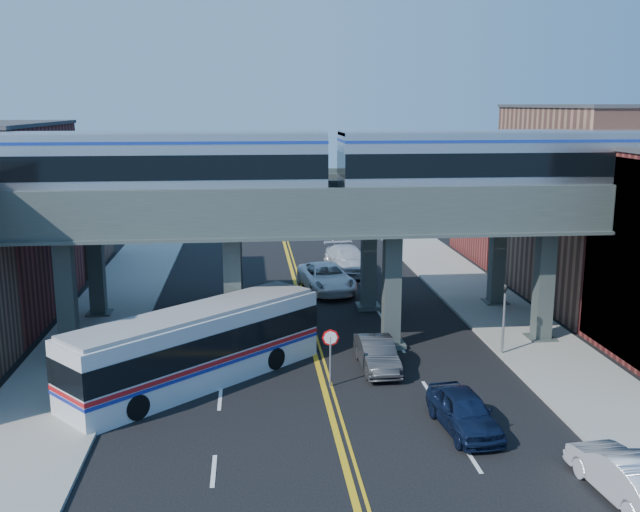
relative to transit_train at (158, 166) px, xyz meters
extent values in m
plane|color=black|center=(7.34, -8.00, -9.34)|extent=(120.00, 120.00, 0.00)
cube|color=gray|center=(-4.16, 2.00, -9.26)|extent=(5.00, 70.00, 0.16)
cube|color=gray|center=(18.84, 2.00, -9.26)|extent=(5.00, 70.00, 0.16)
cube|color=#8D5A49|center=(-11.16, 21.00, -5.34)|extent=(8.00, 10.00, 8.00)
cube|color=#8D5A49|center=(25.84, 8.00, -3.34)|extent=(8.00, 14.00, 12.00)
cube|color=maroon|center=(25.84, 21.00, -4.84)|extent=(8.00, 10.00, 9.00)
cube|color=teal|center=(21.89, -4.00, -4.59)|extent=(0.10, 9.50, 9.50)
cube|color=#434D49|center=(-4.66, 0.00, -6.34)|extent=(0.85, 0.85, 6.00)
cube|color=#434D49|center=(3.34, 0.00, -6.34)|extent=(0.85, 0.85, 6.00)
cube|color=#434D49|center=(11.34, 0.00, -6.34)|extent=(0.85, 0.85, 6.00)
cube|color=#434D49|center=(19.34, 0.00, -6.34)|extent=(0.85, 0.85, 6.00)
cube|color=#3F4944|center=(7.34, 0.00, -2.64)|extent=(52.00, 3.60, 1.40)
cube|color=#434D49|center=(-4.66, 7.00, -6.34)|extent=(0.85, 0.85, 6.00)
cube|color=#434D49|center=(3.34, 7.00, -6.34)|extent=(0.85, 0.85, 6.00)
cube|color=#434D49|center=(11.34, 7.00, -6.34)|extent=(0.85, 0.85, 6.00)
cube|color=#434D49|center=(19.34, 7.00, -6.34)|extent=(0.85, 0.85, 6.00)
cube|color=#3F4944|center=(7.34, 7.00, -2.64)|extent=(52.00, 3.60, 1.40)
cube|color=black|center=(-5.07, 0.00, -1.81)|extent=(2.29, 2.29, 0.26)
cube|color=black|center=(5.07, 0.00, -1.81)|extent=(2.29, 2.29, 0.26)
cube|color=#B6B8C1|center=(0.00, 0.00, -0.02)|extent=(15.84, 3.02, 3.33)
cube|color=black|center=(0.00, 0.00, 0.13)|extent=(15.86, 3.08, 1.15)
cube|color=black|center=(11.57, 0.00, -1.81)|extent=(2.29, 2.29, 0.26)
cube|color=black|center=(21.71, 0.00, -1.81)|extent=(2.29, 2.29, 0.26)
cube|color=#B6B8C1|center=(16.64, 0.00, -0.02)|extent=(15.84, 3.02, 3.33)
cube|color=black|center=(16.64, 0.00, 0.13)|extent=(15.86, 3.08, 1.15)
cylinder|color=slate|center=(7.64, -5.00, -8.19)|extent=(0.09, 0.09, 2.30)
cylinder|color=red|center=(7.64, -5.00, -7.09)|extent=(0.76, 0.04, 0.76)
cylinder|color=slate|center=(16.54, -2.00, -7.74)|extent=(0.12, 0.12, 3.20)
imported|color=black|center=(16.54, -2.00, -5.69)|extent=(0.15, 0.18, 0.90)
cube|color=silver|center=(1.83, -4.00, -7.73)|extent=(11.18, 10.28, 3.23)
cube|color=black|center=(1.83, -4.00, -7.31)|extent=(11.25, 10.36, 1.09)
cube|color=#B21419|center=(1.83, -4.00, -8.04)|extent=(11.24, 10.35, 0.19)
cylinder|color=black|center=(-1.17, -6.64, -8.82)|extent=(2.64, 2.80, 1.04)
cylinder|color=black|center=(4.46, -1.69, -8.82)|extent=(2.64, 2.80, 1.04)
imported|color=black|center=(12.21, -9.79, -8.58)|extent=(2.22, 4.63, 1.53)
imported|color=#2C2C2E|center=(10.06, -3.12, -8.61)|extent=(1.63, 4.46, 1.46)
imported|color=white|center=(9.29, 11.56, -8.46)|extent=(3.74, 6.66, 1.76)
imported|color=silver|center=(11.44, 16.72, -8.42)|extent=(3.35, 6.66, 1.86)
imported|color=silver|center=(15.84, -14.94, -8.58)|extent=(2.07, 4.76, 1.52)
camera|label=1|loc=(4.21, -34.37, 2.83)|focal=40.00mm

